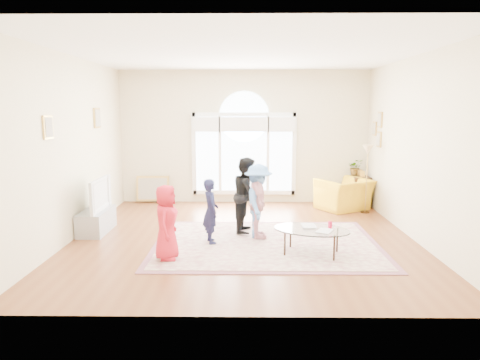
{
  "coord_description": "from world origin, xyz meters",
  "views": [
    {
      "loc": [
        0.02,
        -7.42,
        2.26
      ],
      "look_at": [
        -0.07,
        0.3,
        0.99
      ],
      "focal_mm": 32.0,
      "sensor_mm": 36.0,
      "label": 1
    }
  ],
  "objects_px": {
    "television": "(95,194)",
    "armchair": "(344,194)",
    "area_rug": "(266,243)",
    "tv_console": "(96,221)",
    "coffee_table": "(312,230)"
  },
  "relations": [
    {
      "from": "television",
      "to": "coffee_table",
      "type": "height_order",
      "value": "television"
    },
    {
      "from": "television",
      "to": "coffee_table",
      "type": "relative_size",
      "value": 0.76
    },
    {
      "from": "television",
      "to": "armchair",
      "type": "xyz_separation_m",
      "value": [
        5.04,
        1.9,
        -0.37
      ]
    },
    {
      "from": "television",
      "to": "coffee_table",
      "type": "xyz_separation_m",
      "value": [
        3.82,
        -1.22,
        -0.32
      ]
    },
    {
      "from": "area_rug",
      "to": "armchair",
      "type": "bearing_deg",
      "value": 53.6
    },
    {
      "from": "area_rug",
      "to": "tv_console",
      "type": "height_order",
      "value": "tv_console"
    },
    {
      "from": "tv_console",
      "to": "coffee_table",
      "type": "distance_m",
      "value": 4.02
    },
    {
      "from": "television",
      "to": "armchair",
      "type": "distance_m",
      "value": 5.4
    },
    {
      "from": "tv_console",
      "to": "coffee_table",
      "type": "bearing_deg",
      "value": -17.74
    },
    {
      "from": "tv_console",
      "to": "armchair",
      "type": "bearing_deg",
      "value": 20.64
    },
    {
      "from": "area_rug",
      "to": "television",
      "type": "distance_m",
      "value": 3.28
    },
    {
      "from": "television",
      "to": "armchair",
      "type": "height_order",
      "value": "television"
    },
    {
      "from": "coffee_table",
      "to": "tv_console",
      "type": "bearing_deg",
      "value": -179.83
    },
    {
      "from": "area_rug",
      "to": "television",
      "type": "xyz_separation_m",
      "value": [
        -3.13,
        0.68,
        0.71
      ]
    },
    {
      "from": "coffee_table",
      "to": "armchair",
      "type": "bearing_deg",
      "value": 86.58
    }
  ]
}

